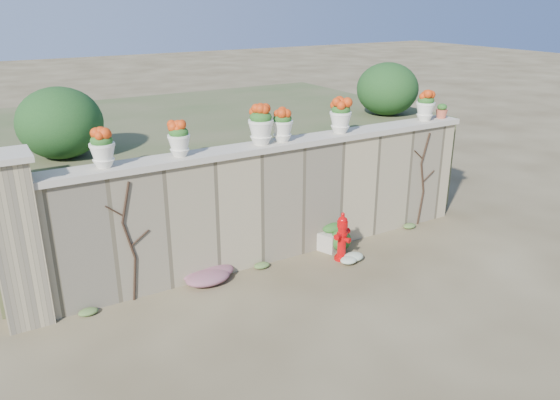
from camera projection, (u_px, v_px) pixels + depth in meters
ground at (337, 299)px, 8.41m from camera, size 80.00×80.00×0.00m
stone_wall at (278, 203)px, 9.51m from camera, size 8.00×0.40×2.00m
wall_cap at (278, 145)px, 9.15m from camera, size 8.10×0.52×0.10m
gate_pillar at (16, 240)px, 7.44m from camera, size 0.72×0.72×2.48m
raised_fill at (205, 159)px, 12.09m from camera, size 9.00×6.00×2.00m
back_shrub_left at (60, 123)px, 8.41m from camera, size 1.30×1.30×1.10m
back_shrub_right at (387, 89)px, 11.56m from camera, size 1.30×1.30×1.10m
vine_left at (130, 241)px, 8.06m from camera, size 0.60×0.04×1.91m
vine_right at (423, 178)px, 10.88m from camera, size 0.60×0.04×1.91m
fire_hydrant at (342, 236)px, 9.54m from camera, size 0.38×0.27×0.88m
planter_box at (333, 236)px, 10.07m from camera, size 0.66×0.53×0.48m
green_shrub at (346, 239)px, 9.92m from camera, size 0.53×0.47×0.50m
magenta_clump at (205, 274)px, 8.88m from camera, size 0.98×0.65×0.26m
white_flowers at (351, 257)px, 9.55m from camera, size 0.54×0.43×0.19m
urn_pot_0 at (102, 148)px, 7.66m from camera, size 0.36×0.36×0.56m
urn_pot_1 at (179, 139)px, 8.21m from camera, size 0.34×0.34×0.54m
urn_pot_2 at (261, 125)px, 8.86m from camera, size 0.42×0.42×0.65m
urn_pot_3 at (282, 125)px, 9.07m from camera, size 0.36×0.36×0.56m
urn_pot_4 at (341, 116)px, 9.64m from camera, size 0.39×0.39×0.61m
urn_pot_5 at (425, 106)px, 10.62m from camera, size 0.37×0.37×0.58m
terracotta_pot at (442, 112)px, 10.90m from camera, size 0.23×0.23×0.28m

